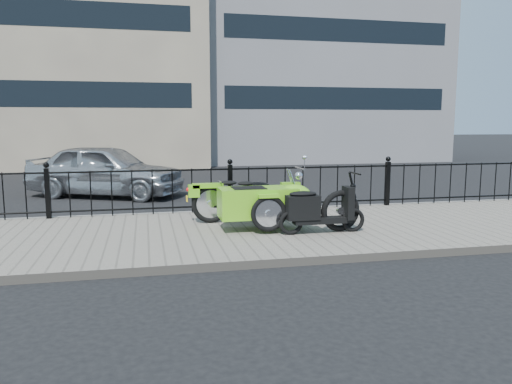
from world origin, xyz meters
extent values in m
plane|color=black|center=(0.00, 0.00, 0.00)|extent=(120.00, 120.00, 0.00)
cube|color=slate|center=(0.00, -0.50, 0.06)|extent=(30.00, 3.80, 0.12)
cube|color=gray|center=(0.00, 1.44, 0.06)|extent=(30.00, 0.10, 0.12)
cylinder|color=black|center=(0.00, 1.30, 0.99)|extent=(14.00, 0.04, 0.04)
cylinder|color=black|center=(0.00, 1.30, 0.24)|extent=(14.00, 0.04, 0.04)
cube|color=black|center=(-3.50, 1.30, 0.60)|extent=(0.09, 0.09, 0.96)
sphere|color=black|center=(-3.50, 1.30, 1.14)|extent=(0.11, 0.11, 0.11)
cube|color=black|center=(0.00, 1.30, 0.60)|extent=(0.09, 0.09, 0.96)
sphere|color=black|center=(0.00, 1.30, 1.14)|extent=(0.11, 0.11, 0.11)
cube|color=black|center=(3.50, 1.30, 0.60)|extent=(0.09, 0.09, 0.96)
sphere|color=black|center=(3.50, 1.30, 1.14)|extent=(0.11, 0.11, 0.11)
cube|color=tan|center=(-6.00, 16.00, 6.00)|extent=(14.00, 8.00, 12.00)
cube|color=black|center=(-6.00, 12.02, 3.00)|extent=(12.50, 0.06, 1.00)
cube|color=black|center=(-6.00, 12.02, 6.00)|extent=(12.50, 0.06, 1.00)
cube|color=slate|center=(7.00, 17.00, 7.50)|extent=(12.00, 8.00, 15.00)
cube|color=black|center=(7.00, 13.02, 3.00)|extent=(10.50, 0.06, 1.00)
cube|color=black|center=(7.00, 13.02, 6.00)|extent=(10.50, 0.06, 1.00)
torus|color=black|center=(0.96, 0.20, 0.46)|extent=(0.69, 0.09, 0.69)
torus|color=black|center=(-0.54, 0.20, 0.46)|extent=(0.69, 0.09, 0.69)
torus|color=black|center=(0.26, -0.94, 0.46)|extent=(0.60, 0.08, 0.60)
cube|color=gray|center=(0.21, 0.20, 0.48)|extent=(0.34, 0.22, 0.24)
cylinder|color=black|center=(0.21, 0.20, 0.41)|extent=(1.40, 0.04, 0.04)
ellipsoid|color=black|center=(0.33, 0.20, 0.72)|extent=(0.54, 0.29, 0.26)
cylinder|color=silver|center=(1.14, 0.20, 1.08)|extent=(0.03, 0.56, 0.03)
cylinder|color=silver|center=(1.02, 0.20, 0.77)|extent=(0.25, 0.04, 0.59)
sphere|color=silver|center=(1.12, 0.20, 0.95)|extent=(0.15, 0.15, 0.15)
cube|color=#73CE1F|center=(0.96, 0.20, 0.79)|extent=(0.36, 0.12, 0.06)
cube|color=#73CE1F|center=(-0.59, 0.20, 0.80)|extent=(0.55, 0.16, 0.08)
ellipsoid|color=black|center=(0.11, 0.20, 0.82)|extent=(0.31, 0.22, 0.08)
ellipsoid|color=black|center=(-0.21, 0.20, 0.84)|extent=(0.31, 0.22, 0.08)
sphere|color=red|center=(-0.94, 0.20, 0.74)|extent=(0.07, 0.07, 0.07)
cube|color=yellow|center=(-0.96, 0.30, 0.56)|extent=(0.02, 0.14, 0.10)
cube|color=#73CE1F|center=(0.16, -0.55, 0.59)|extent=(1.30, 0.62, 0.50)
ellipsoid|color=#73CE1F|center=(0.81, -0.55, 0.61)|extent=(0.65, 0.60, 0.54)
cube|color=black|center=(0.01, -0.55, 0.82)|extent=(0.55, 0.43, 0.06)
cube|color=#73CE1F|center=(0.26, -0.94, 0.76)|extent=(0.34, 0.11, 0.06)
torus|color=black|center=(1.68, -1.04, 0.32)|extent=(0.40, 0.07, 0.40)
torus|color=black|center=(0.60, -1.04, 0.32)|extent=(0.40, 0.07, 0.40)
cube|color=black|center=(1.14, -1.04, 0.34)|extent=(0.98, 0.22, 0.10)
cube|color=black|center=(0.80, -1.04, 0.56)|extent=(0.54, 0.26, 0.39)
ellipsoid|color=black|center=(0.80, -1.04, 0.79)|extent=(0.46, 0.23, 0.09)
cube|color=black|center=(1.59, -1.04, 0.61)|extent=(0.12, 0.29, 0.54)
cylinder|color=black|center=(1.65, -1.04, 0.91)|extent=(0.15, 0.04, 0.44)
cylinder|color=black|center=(1.69, -1.04, 1.10)|extent=(0.03, 0.43, 0.03)
torus|color=black|center=(1.48, -0.98, 0.47)|extent=(0.70, 0.16, 0.70)
imported|color=#ADAFB4|center=(-2.69, 4.83, 0.69)|extent=(4.36, 3.18, 1.38)
camera|label=1|loc=(-1.68, -8.67, 1.94)|focal=35.00mm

